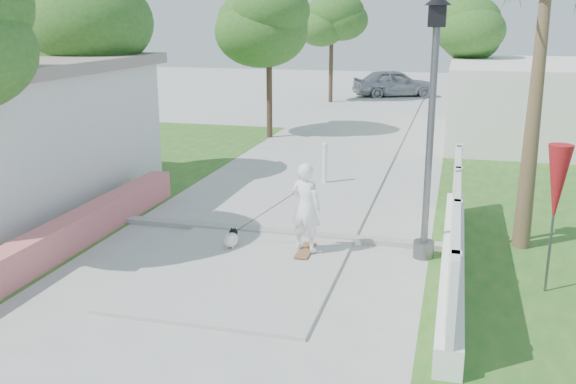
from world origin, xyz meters
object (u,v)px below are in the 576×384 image
(street_lamp, at_px, (431,120))
(dog, at_px, (231,239))
(parked_car, at_px, (394,83))
(skateboarder, at_px, (300,208))
(bollard, at_px, (325,162))
(patio_umbrella, at_px, (557,186))

(street_lamp, xyz_separation_m, dog, (-3.40, -0.47, -2.23))
(street_lamp, bearing_deg, dog, -172.12)
(street_lamp, bearing_deg, parked_car, 97.03)
(street_lamp, distance_m, parked_car, 23.57)
(skateboarder, relative_size, parked_car, 0.40)
(skateboarder, xyz_separation_m, dog, (-1.27, -0.06, -0.66))
(street_lamp, height_order, skateboarder, street_lamp)
(bollard, bearing_deg, patio_umbrella, -50.09)
(skateboarder, relative_size, dog, 3.17)
(bollard, relative_size, patio_umbrella, 0.47)
(street_lamp, relative_size, skateboarder, 2.63)
(street_lamp, bearing_deg, bollard, 120.96)
(street_lamp, height_order, patio_umbrella, street_lamp)
(bollard, distance_m, parked_car, 18.84)
(dog, bearing_deg, parked_car, 83.08)
(patio_umbrella, bearing_deg, dog, 174.29)
(patio_umbrella, xyz_separation_m, skateboarder, (-4.02, 0.59, -0.83))
(patio_umbrella, distance_m, dog, 5.53)
(dog, xyz_separation_m, parked_car, (0.52, 23.81, 0.53))
(parked_car, bearing_deg, street_lamp, 162.40)
(bollard, distance_m, skateboarder, 4.95)
(skateboarder, bearing_deg, street_lamp, -153.64)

